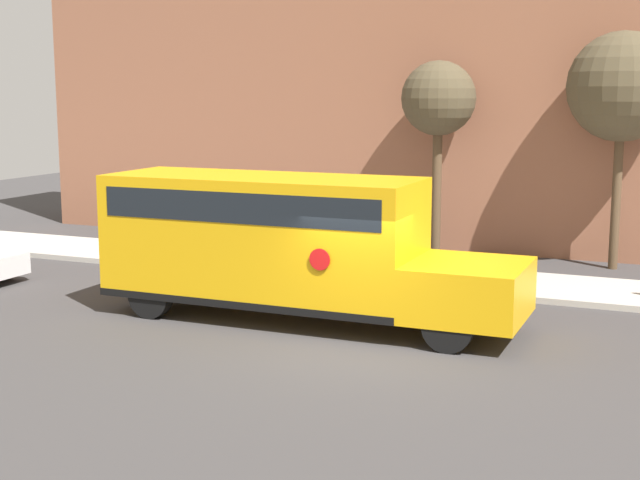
% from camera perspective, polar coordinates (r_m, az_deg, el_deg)
% --- Properties ---
extents(ground_plane, '(60.00, 60.00, 0.00)m').
position_cam_1_polar(ground_plane, '(17.63, 2.28, -6.82)').
color(ground_plane, '#3A3838').
extents(sidewalk_strip, '(44.00, 3.00, 0.15)m').
position_cam_1_polar(sidewalk_strip, '(23.62, 7.87, -2.49)').
color(sidewalk_strip, '#B2ADA3').
rests_on(sidewalk_strip, ground).
extents(building_backdrop, '(32.00, 4.00, 11.81)m').
position_cam_1_polar(building_backdrop, '(29.45, 11.51, 11.19)').
color(building_backdrop, '#935B42').
rests_on(building_backdrop, ground).
extents(school_bus, '(9.19, 2.57, 3.13)m').
position_cam_1_polar(school_bus, '(19.37, -2.45, 0.02)').
color(school_bus, '#EAA80F').
rests_on(school_bus, ground).
extents(tree_near_sidewalk, '(3.02, 3.02, 6.58)m').
position_cam_1_polar(tree_near_sidewalk, '(25.98, 18.79, 9.22)').
color(tree_near_sidewalk, brown).
rests_on(tree_near_sidewalk, ground).
extents(tree_far_sidewalk, '(2.20, 2.20, 5.84)m').
position_cam_1_polar(tree_far_sidewalk, '(26.72, 7.59, 8.82)').
color(tree_far_sidewalk, brown).
rests_on(tree_far_sidewalk, ground).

